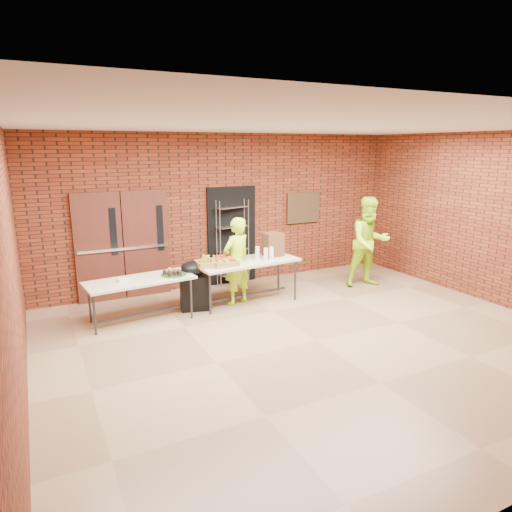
{
  "coord_description": "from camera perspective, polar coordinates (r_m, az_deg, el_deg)",
  "views": [
    {
      "loc": [
        -3.76,
        -5.42,
        2.9
      ],
      "look_at": [
        -0.34,
        1.4,
        1.08
      ],
      "focal_mm": 32.0,
      "sensor_mm": 36.0,
      "label": 1
    }
  ],
  "objects": [
    {
      "name": "table_right",
      "position": [
        8.64,
        -1.15,
        -1.03
      ],
      "size": [
        2.04,
        0.99,
        0.81
      ],
      "rotation": [
        0.0,
        0.0,
        0.09
      ],
      "color": "tan",
      "rests_on": "room"
    },
    {
      "name": "table_left",
      "position": [
        7.95,
        -14.32,
        -3.26
      ],
      "size": [
        1.87,
        0.95,
        0.74
      ],
      "rotation": [
        0.0,
        0.0,
        0.12
      ],
      "color": "tan",
      "rests_on": "room"
    },
    {
      "name": "basket_bananas",
      "position": [
        8.25,
        -5.93,
        -0.89
      ],
      "size": [
        0.45,
        0.35,
        0.14
      ],
      "color": "#A98544",
      "rests_on": "table_right"
    },
    {
      "name": "double_doors",
      "position": [
        9.18,
        -16.25,
        1.27
      ],
      "size": [
        1.78,
        0.12,
        2.1
      ],
      "color": "#4E1E16",
      "rests_on": "room"
    },
    {
      "name": "dark_doorway",
      "position": [
        9.86,
        -3.06,
        2.57
      ],
      "size": [
        1.1,
        0.06,
        2.1
      ],
      "primitive_type": "cube",
      "color": "black",
      "rests_on": "room"
    },
    {
      "name": "room",
      "position": [
        6.72,
        8.0,
        2.12
      ],
      "size": [
        8.08,
        7.08,
        3.28
      ],
      "color": "olive",
      "rests_on": "ground"
    },
    {
      "name": "bronze_plaque",
      "position": [
        10.61,
        5.92,
        6.03
      ],
      "size": [
        0.85,
        0.04,
        0.7
      ],
      "primitive_type": "cube",
      "color": "#402B19",
      "rests_on": "room"
    },
    {
      "name": "covered_grill",
      "position": [
        8.42,
        -7.74,
        -3.61
      ],
      "size": [
        0.58,
        0.53,
        0.91
      ],
      "rotation": [
        0.0,
        0.0,
        -0.25
      ],
      "color": "black",
      "rests_on": "room"
    },
    {
      "name": "basket_apples",
      "position": [
        8.26,
        -3.94,
        -0.83
      ],
      "size": [
        0.44,
        0.35,
        0.14
      ],
      "color": "#A98544",
      "rests_on": "table_right"
    },
    {
      "name": "cup_stack_mid",
      "position": [
        8.68,
        1.94,
        0.33
      ],
      "size": [
        0.08,
        0.08,
        0.25
      ],
      "primitive_type": "cylinder",
      "color": "silver",
      "rests_on": "table_right"
    },
    {
      "name": "coffee_dispenser",
      "position": [
        8.98,
        2.13,
        1.47
      ],
      "size": [
        0.35,
        0.31,
        0.46
      ],
      "primitive_type": "cube",
      "color": "#59321E",
      "rests_on": "table_right"
    },
    {
      "name": "wire_rack",
      "position": [
        9.74,
        -2.93,
        1.65
      ],
      "size": [
        0.71,
        0.39,
        1.83
      ],
      "primitive_type": null,
      "rotation": [
        0.0,
        0.0,
        0.26
      ],
      "color": "silver",
      "rests_on": "room"
    },
    {
      "name": "muffin_tray",
      "position": [
        8.07,
        -10.26,
        -2.0
      ],
      "size": [
        0.44,
        0.44,
        0.11
      ],
      "color": "#154F1C",
      "rests_on": "table_left"
    },
    {
      "name": "cup_stack_front",
      "position": [
        8.62,
        1.24,
        0.22
      ],
      "size": [
        0.08,
        0.08,
        0.24
      ],
      "primitive_type": "cylinder",
      "color": "silver",
      "rests_on": "table_right"
    },
    {
      "name": "basket_oranges",
      "position": [
        8.55,
        -3.33,
        -0.32
      ],
      "size": [
        0.45,
        0.35,
        0.14
      ],
      "color": "#A98544",
      "rests_on": "table_right"
    },
    {
      "name": "cup_stack_back",
      "position": [
        8.74,
        0.16,
        0.43
      ],
      "size": [
        0.08,
        0.08,
        0.24
      ],
      "primitive_type": "cylinder",
      "color": "silver",
      "rests_on": "table_right"
    },
    {
      "name": "napkin_box",
      "position": [
        7.89,
        -16.27,
        -2.86
      ],
      "size": [
        0.16,
        0.11,
        0.05
      ],
      "primitive_type": "cube",
      "color": "silver",
      "rests_on": "table_left"
    },
    {
      "name": "volunteer_man",
      "position": [
        9.92,
        13.98,
        1.7
      ],
      "size": [
        1.04,
        0.88,
        1.91
      ],
      "primitive_type": "imported",
      "rotation": [
        0.0,
        0.0,
        -0.18
      ],
      "color": "#ABE119",
      "rests_on": "room"
    },
    {
      "name": "volunteer_woman",
      "position": [
        8.51,
        -2.44,
        -0.68
      ],
      "size": [
        0.7,
        0.57,
        1.66
      ],
      "primitive_type": "imported",
      "rotation": [
        0.0,
        0.0,
        3.48
      ],
      "color": "#ABE119",
      "rests_on": "room"
    }
  ]
}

